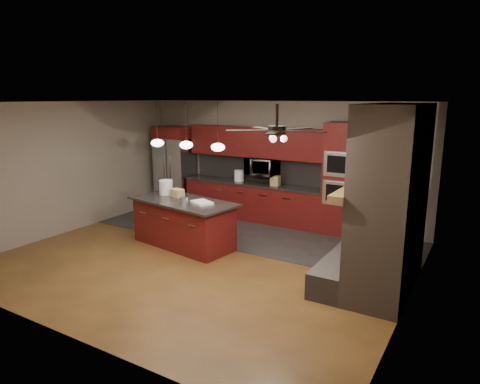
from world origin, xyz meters
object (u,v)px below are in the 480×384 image
Objects in this scene: counter_bucket at (239,176)px; paint_tray at (202,202)px; refrigerator at (176,168)px; kitchen_island at (183,223)px; microwave at (262,166)px; white_bucket at (166,187)px; oven_tower at (344,180)px; cardboard_box at (177,193)px; counter_box at (275,181)px; paint_can at (184,200)px.

paint_tray is at bearing -76.07° from counter_bucket.
refrigerator is 3.08m from kitchen_island.
microwave is 2.45× the size of white_bucket.
paint_tray is 2.42m from counter_bucket.
refrigerator is 7.19× the size of white_bucket.
oven_tower is 1.11× the size of refrigerator.
refrigerator is at bearing 144.13° from cardboard_box.
oven_tower is 3.48m from cardboard_box.
white_bucket reaches higher than counter_box.
oven_tower is 1.98m from microwave.
oven_tower is at bearing 74.80° from paint_tray.
kitchen_island is at bearing -48.40° from refrigerator.
cardboard_box is at bearing -50.22° from refrigerator.
paint_can is at bearing -132.58° from oven_tower.
paint_tray is 0.78m from cardboard_box.
counter_box is (1.00, -0.05, -0.02)m from counter_bucket.
microwave is at bearing 164.03° from counter_box.
white_bucket is at bearing -117.35° from microwave.
oven_tower is 7.96× the size of white_bucket.
microwave is 2.60m from paint_can.
oven_tower reaches higher than paint_can.
refrigerator is 5.19× the size of paint_tray.
paint_can is 0.67× the size of cardboard_box.
counter_box is at bearing -2.87° from counter_bucket.
paint_can reaches higher than kitchen_island.
kitchen_island is (2.00, -2.26, -0.61)m from refrigerator.
white_bucket is 2.15m from counter_bucket.
white_bucket is at bearing -145.92° from oven_tower.
microwave is (-1.98, 0.06, 0.11)m from oven_tower.
white_bucket is 0.72× the size of paint_tray.
kitchen_island is at bearing -156.49° from paint_tray.
counter_bucket is (-0.58, 2.35, 0.09)m from paint_tray.
microwave reaches higher than counter_bucket.
white_bucket is (-0.62, 0.24, 0.60)m from kitchen_island.
counter_bucket is (-0.28, 2.51, 0.06)m from paint_can.
oven_tower is at bearing -0.16° from counter_bucket.
oven_tower is 3.09m from paint_tray.
counter_box is (1.17, 2.09, 0.01)m from cardboard_box.
microwave is 0.50m from counter_box.
refrigerator reaches higher than white_bucket.
white_bucket is (-1.11, -2.14, -0.23)m from microwave.
kitchen_island is 2.41m from counter_bucket.
refrigerator is 3.36m from paint_tray.
counter_bucket reaches higher than counter_box.
white_bucket is at bearing -168.09° from paint_tray.
counter_box is at bearing 75.21° from cardboard_box.
microwave is 2.78× the size of counter_bucket.
refrigerator is at bearing -179.05° from oven_tower.
kitchen_island is 0.67m from paint_tray.
microwave reaches higher than cardboard_box.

